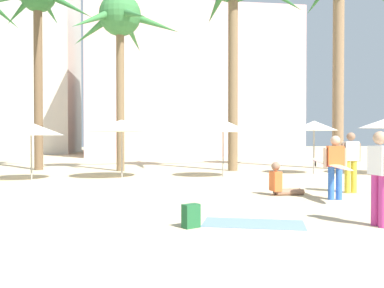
{
  "coord_description": "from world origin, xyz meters",
  "views": [
    {
      "loc": [
        -2.1,
        -4.25,
        1.62
      ],
      "look_at": [
        -0.43,
        7.62,
        1.4
      ],
      "focal_mm": 39.2,
      "sensor_mm": 36.0,
      "label": 1
    }
  ],
  "objects": [
    {
      "name": "cafe_umbrella_1",
      "position": [
        -5.84,
        11.97,
        1.89
      ],
      "size": [
        2.38,
        2.38,
        2.13
      ],
      "color": "gray",
      "rests_on": "ground"
    },
    {
      "name": "palm_tree_far_right",
      "position": [
        -6.61,
        16.79,
        7.63
      ],
      "size": [
        5.36,
        5.5,
        9.32
      ],
      "color": "brown",
      "rests_on": "ground"
    },
    {
      "name": "cafe_umbrella_5",
      "position": [
        1.46,
        12.08,
        2.04
      ],
      "size": [
        2.17,
        2.17,
        2.29
      ],
      "color": "gray",
      "rests_on": "ground"
    },
    {
      "name": "palm_tree_far_left",
      "position": [
        -2.67,
        15.59,
        6.83
      ],
      "size": [
        5.35,
        5.36,
        8.25
      ],
      "color": "brown",
      "rests_on": "ground"
    },
    {
      "name": "person_near_left",
      "position": [
        4.08,
        6.97,
        0.95
      ],
      "size": [
        0.6,
        0.25,
        1.73
      ],
      "rotation": [
        0.0,
        0.0,
        1.61
      ],
      "color": "gold",
      "rests_on": "ground"
    },
    {
      "name": "cafe_umbrella_3",
      "position": [
        5.64,
        12.9,
        2.08
      ],
      "size": [
        2.0,
        2.0,
        2.29
      ],
      "color": "gray",
      "rests_on": "ground"
    },
    {
      "name": "hotel_pink",
      "position": [
        2.92,
        33.38,
        6.01
      ],
      "size": [
        17.2,
        11.93,
        12.02
      ],
      "primitive_type": "cube",
      "color": "beige",
      "rests_on": "ground"
    },
    {
      "name": "ground",
      "position": [
        0.0,
        0.0,
        0.0
      ],
      "size": [
        120.0,
        120.0,
        0.0
      ],
      "primitive_type": "plane",
      "color": "#C6B28C"
    },
    {
      "name": "hotel_tower_gray",
      "position": [
        -14.04,
        38.86,
        12.29
      ],
      "size": [
        12.51,
        9.92,
        24.58
      ],
      "primitive_type": "cube",
      "color": "beige",
      "rests_on": "ground"
    },
    {
      "name": "cafe_umbrella_0",
      "position": [
        -2.53,
        12.33,
        2.04
      ],
      "size": [
        2.72,
        2.72,
        2.27
      ],
      "color": "gray",
      "rests_on": "ground"
    },
    {
      "name": "backpack",
      "position": [
        -1.09,
        3.08,
        0.2
      ],
      "size": [
        0.35,
        0.33,
        0.42
      ],
      "rotation": [
        0.0,
        0.0,
        2.08
      ],
      "color": "#1F5C30",
      "rests_on": "ground"
    },
    {
      "name": "person_mid_left",
      "position": [
        1.94,
        6.81,
        0.32
      ],
      "size": [
        0.92,
        0.45,
        0.92
      ],
      "rotation": [
        0.0,
        0.0,
        0.08
      ],
      "color": "#936B51",
      "rests_on": "ground"
    },
    {
      "name": "beach_towel",
      "position": [
        0.1,
        3.22,
        0.01
      ],
      "size": [
        2.03,
        1.4,
        0.01
      ],
      "primitive_type": "cube",
      "rotation": [
        0.0,
        0.0,
        -0.31
      ],
      "color": "#6684E0",
      "rests_on": "ground"
    },
    {
      "name": "person_mid_center",
      "position": [
        3.01,
        5.94,
        0.9
      ],
      "size": [
        0.73,
        3.0,
        1.64
      ],
      "rotation": [
        0.0,
        0.0,
        4.54
      ],
      "color": "blue",
      "rests_on": "ground"
    },
    {
      "name": "person_far_right",
      "position": [
        2.28,
        2.7,
        0.94
      ],
      "size": [
        0.26,
        0.61,
        1.71
      ],
      "rotation": [
        0.0,
        0.0,
        3.24
      ],
      "color": "#B7337F",
      "rests_on": "ground"
    }
  ]
}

